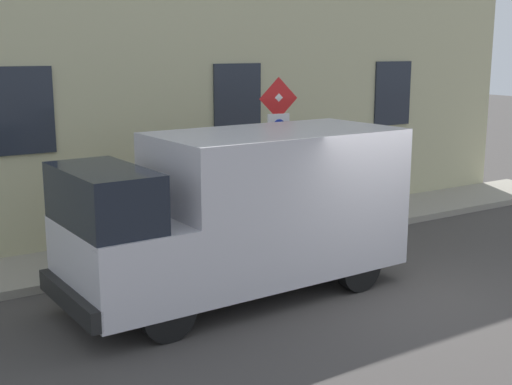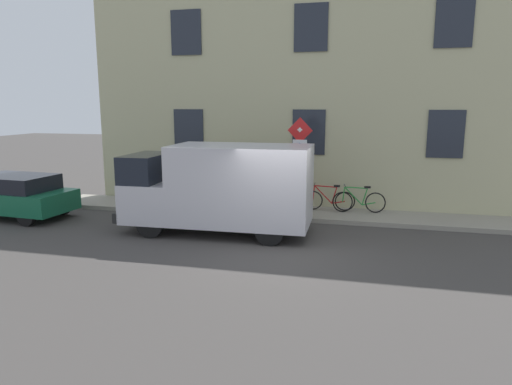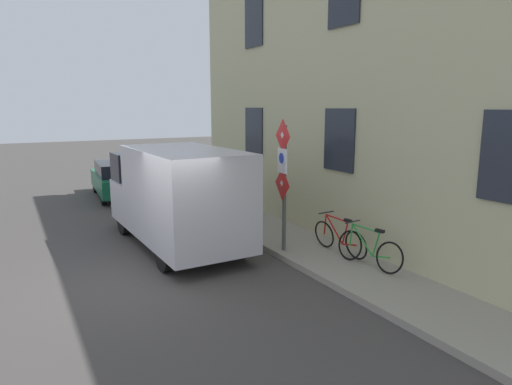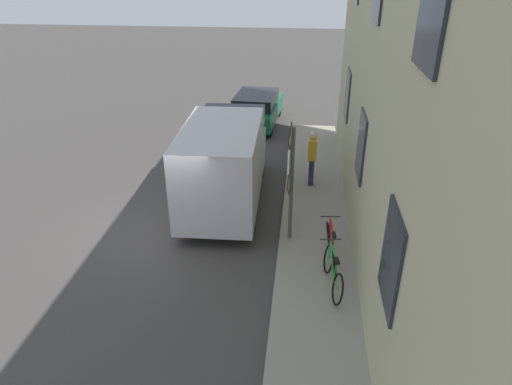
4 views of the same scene
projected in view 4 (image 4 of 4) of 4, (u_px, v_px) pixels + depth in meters
The scene contains 9 objects.
ground_plane at pixel (169, 236), 11.78m from camera, with size 80.00×80.00×0.00m, color #3F3C39.
sidewalk_slab at pixel (315, 242), 11.38m from camera, with size 1.78×17.68×0.14m, color gray.
building_facade at pixel (387, 79), 9.38m from camera, with size 0.75×15.68×8.38m.
sign_post_stacked at pixel (290, 169), 10.61m from camera, with size 0.18×0.56×2.95m.
delivery_van at pixel (225, 160), 12.81m from camera, with size 2.15×5.39×2.50m.
parked_hatchback at pixel (257, 108), 19.35m from camera, with size 2.02×4.11×1.38m.
bicycle_green at pixel (333, 272), 9.61m from camera, with size 0.50×1.72×0.89m.
bicycle_red at pixel (331, 246), 10.47m from camera, with size 0.46×1.71×0.89m.
pedestrian at pixel (312, 156), 13.77m from camera, with size 0.27×0.41×1.72m.
Camera 4 is at (3.31, -9.65, 6.40)m, focal length 31.91 mm.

